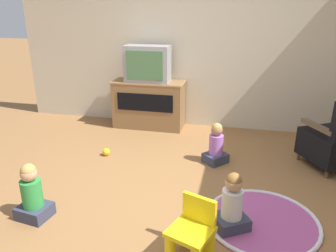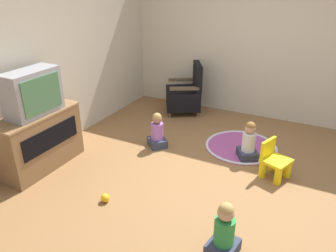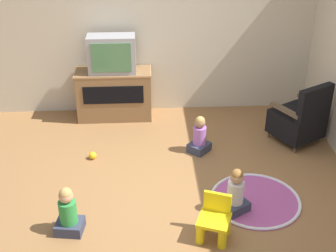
{
  "view_description": "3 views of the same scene",
  "coord_description": "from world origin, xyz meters",
  "px_view_note": "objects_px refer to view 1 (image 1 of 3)",
  "views": [
    {
      "loc": [
        0.63,
        -2.82,
        1.86
      ],
      "look_at": [
        -0.12,
        0.47,
        0.62
      ],
      "focal_mm": 35.0,
      "sensor_mm": 36.0,
      "label": 1
    },
    {
      "loc": [
        -3.37,
        -1.14,
        2.3
      ],
      "look_at": [
        -0.21,
        0.47,
        0.67
      ],
      "focal_mm": 35.0,
      "sensor_mm": 36.0,
      "label": 2
    },
    {
      "loc": [
        -0.34,
        -4.42,
        3.35
      ],
      "look_at": [
        -0.08,
        0.25,
        0.78
      ],
      "focal_mm": 50.0,
      "sensor_mm": 36.0,
      "label": 3
    }
  ],
  "objects_px": {
    "black_armchair": "(336,141)",
    "yellow_kid_chair": "(192,234)",
    "tv_cabinet": "(149,103)",
    "toy_ball": "(106,152)",
    "child_watching_left": "(216,146)",
    "child_watching_right": "(32,195)",
    "child_watching_center": "(232,205)",
    "television": "(147,64)"
  },
  "relations": [
    {
      "from": "television",
      "to": "child_watching_center",
      "type": "distance_m",
      "value": 2.84
    },
    {
      "from": "tv_cabinet",
      "to": "yellow_kid_chair",
      "type": "height_order",
      "value": "tv_cabinet"
    },
    {
      "from": "child_watching_left",
      "to": "tv_cabinet",
      "type": "bearing_deg",
      "value": 89.13
    },
    {
      "from": "yellow_kid_chair",
      "to": "child_watching_right",
      "type": "relative_size",
      "value": 0.85
    },
    {
      "from": "child_watching_right",
      "to": "toy_ball",
      "type": "relative_size",
      "value": 5.5
    },
    {
      "from": "yellow_kid_chair",
      "to": "child_watching_right",
      "type": "height_order",
      "value": "child_watching_right"
    },
    {
      "from": "black_armchair",
      "to": "yellow_kid_chair",
      "type": "distance_m",
      "value": 2.36
    },
    {
      "from": "tv_cabinet",
      "to": "child_watching_right",
      "type": "distance_m",
      "value": 2.63
    },
    {
      "from": "toy_ball",
      "to": "black_armchair",
      "type": "bearing_deg",
      "value": 6.08
    },
    {
      "from": "child_watching_right",
      "to": "television",
      "type": "bearing_deg",
      "value": 89.98
    },
    {
      "from": "child_watching_left",
      "to": "black_armchair",
      "type": "bearing_deg",
      "value": -40.7
    },
    {
      "from": "television",
      "to": "toy_ball",
      "type": "distance_m",
      "value": 1.54
    },
    {
      "from": "black_armchair",
      "to": "yellow_kid_chair",
      "type": "bearing_deg",
      "value": 22.79
    },
    {
      "from": "child_watching_right",
      "to": "toy_ball",
      "type": "distance_m",
      "value": 1.42
    },
    {
      "from": "yellow_kid_chair",
      "to": "child_watching_right",
      "type": "distance_m",
      "value": 1.51
    },
    {
      "from": "child_watching_center",
      "to": "tv_cabinet",
      "type": "bearing_deg",
      "value": 89.65
    },
    {
      "from": "yellow_kid_chair",
      "to": "child_watching_center",
      "type": "height_order",
      "value": "child_watching_center"
    },
    {
      "from": "yellow_kid_chair",
      "to": "child_watching_center",
      "type": "relative_size",
      "value": 0.86
    },
    {
      "from": "tv_cabinet",
      "to": "child_watching_right",
      "type": "bearing_deg",
      "value": -98.02
    },
    {
      "from": "tv_cabinet",
      "to": "child_watching_right",
      "type": "xyz_separation_m",
      "value": [
        -0.37,
        -2.6,
        -0.15
      ]
    },
    {
      "from": "black_armchair",
      "to": "yellow_kid_chair",
      "type": "height_order",
      "value": "black_armchair"
    },
    {
      "from": "toy_ball",
      "to": "child_watching_left",
      "type": "bearing_deg",
      "value": 4.66
    },
    {
      "from": "tv_cabinet",
      "to": "television",
      "type": "relative_size",
      "value": 1.64
    },
    {
      "from": "toy_ball",
      "to": "television",
      "type": "bearing_deg",
      "value": 77.89
    },
    {
      "from": "child_watching_center",
      "to": "child_watching_right",
      "type": "relative_size",
      "value": 0.99
    },
    {
      "from": "tv_cabinet",
      "to": "yellow_kid_chair",
      "type": "bearing_deg",
      "value": -67.67
    },
    {
      "from": "black_armchair",
      "to": "child_watching_right",
      "type": "distance_m",
      "value": 3.4
    },
    {
      "from": "tv_cabinet",
      "to": "television",
      "type": "bearing_deg",
      "value": -90.0
    },
    {
      "from": "toy_ball",
      "to": "yellow_kid_chair",
      "type": "bearing_deg",
      "value": -48.52
    },
    {
      "from": "tv_cabinet",
      "to": "child_watching_right",
      "type": "height_order",
      "value": "tv_cabinet"
    },
    {
      "from": "tv_cabinet",
      "to": "television",
      "type": "distance_m",
      "value": 0.64
    },
    {
      "from": "child_watching_right",
      "to": "yellow_kid_chair",
      "type": "bearing_deg",
      "value": 2.03
    },
    {
      "from": "television",
      "to": "child_watching_right",
      "type": "height_order",
      "value": "television"
    },
    {
      "from": "toy_ball",
      "to": "tv_cabinet",
      "type": "bearing_deg",
      "value": 78.26
    },
    {
      "from": "child_watching_center",
      "to": "toy_ball",
      "type": "distance_m",
      "value": 2.05
    },
    {
      "from": "yellow_kid_chair",
      "to": "child_watching_center",
      "type": "bearing_deg",
      "value": 74.81
    },
    {
      "from": "black_armchair",
      "to": "tv_cabinet",
      "type": "bearing_deg",
      "value": -48.83
    },
    {
      "from": "child_watching_left",
      "to": "toy_ball",
      "type": "height_order",
      "value": "child_watching_left"
    },
    {
      "from": "yellow_kid_chair",
      "to": "child_watching_left",
      "type": "xyz_separation_m",
      "value": [
        0.04,
        1.68,
        0.04
      ]
    },
    {
      "from": "child_watching_left",
      "to": "child_watching_right",
      "type": "distance_m",
      "value": 2.16
    },
    {
      "from": "black_armchair",
      "to": "child_watching_left",
      "type": "bearing_deg",
      "value": -22.08
    },
    {
      "from": "child_watching_left",
      "to": "child_watching_right",
      "type": "bearing_deg",
      "value": 176.42
    }
  ]
}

